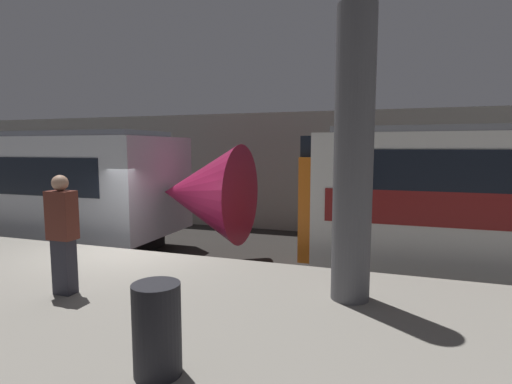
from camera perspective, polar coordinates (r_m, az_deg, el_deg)
ground_plane at (r=8.91m, az=-17.52°, el=-13.55°), size 120.00×120.00×0.00m
platform at (r=7.10m, az=-29.52°, el=-15.35°), size 40.00×4.79×0.93m
station_rear_barrier at (r=14.79m, az=-1.24°, el=2.98°), size 50.00×0.15×4.24m
support_pillar_near at (r=5.45m, az=13.74°, el=4.87°), size 0.52×0.52×3.88m
person_waiting at (r=6.22m, az=-25.90°, el=-5.12°), size 0.38×0.24×1.69m
trash_bin at (r=3.92m, az=-13.96°, el=-18.49°), size 0.44×0.44×0.85m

